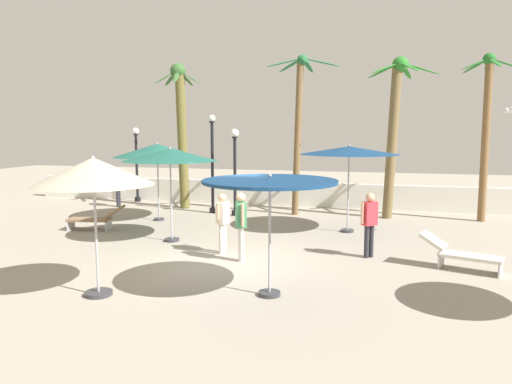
% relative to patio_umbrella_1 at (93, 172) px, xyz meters
% --- Properties ---
extents(ground_plane, '(56.00, 56.00, 0.00)m').
position_rel_patio_umbrella_1_xyz_m(ground_plane, '(1.69, 2.72, -2.49)').
color(ground_plane, '#9E9384').
extents(boundary_wall, '(25.20, 0.30, 1.04)m').
position_rel_patio_umbrella_1_xyz_m(boundary_wall, '(1.69, 12.45, -1.97)').
color(boundary_wall, silver).
rests_on(boundary_wall, ground_plane).
extents(patio_umbrella_1, '(2.36, 2.36, 2.82)m').
position_rel_patio_umbrella_1_xyz_m(patio_umbrella_1, '(0.00, 0.00, 0.00)').
color(patio_umbrella_1, '#333338').
rests_on(patio_umbrella_1, ground_plane).
extents(patio_umbrella_2, '(2.81, 2.81, 2.82)m').
position_rel_patio_umbrella_1_xyz_m(patio_umbrella_2, '(-0.58, 4.80, 0.08)').
color(patio_umbrella_2, '#333338').
rests_on(patio_umbrella_2, ground_plane).
extents(patio_umbrella_3, '(2.67, 2.67, 2.47)m').
position_rel_patio_umbrella_1_xyz_m(patio_umbrella_3, '(3.35, 0.86, -0.27)').
color(patio_umbrella_3, '#333338').
rests_on(patio_umbrella_3, ground_plane).
extents(patio_umbrella_4, '(3.18, 3.18, 2.87)m').
position_rel_patio_umbrella_1_xyz_m(patio_umbrella_4, '(-2.47, 7.80, 0.08)').
color(patio_umbrella_4, '#333338').
rests_on(patio_umbrella_4, ground_plane).
extents(patio_umbrella_5, '(3.17, 3.17, 2.86)m').
position_rel_patio_umbrella_1_xyz_m(patio_umbrella_5, '(4.42, 7.49, 0.16)').
color(patio_umbrella_5, '#333338').
rests_on(patio_umbrella_5, ground_plane).
extents(palm_tree_0, '(2.62, 2.63, 5.98)m').
position_rel_patio_umbrella_1_xyz_m(palm_tree_0, '(5.84, 10.43, 1.11)').
color(palm_tree_0, brown).
rests_on(palm_tree_0, ground_plane).
extents(palm_tree_1, '(2.78, 2.88, 6.16)m').
position_rel_patio_umbrella_1_xyz_m(palm_tree_1, '(2.29, 10.31, 1.32)').
color(palm_tree_1, brown).
rests_on(palm_tree_1, ground_plane).
extents(palm_tree_2, '(1.86, 1.93, 6.07)m').
position_rel_patio_umbrella_1_xyz_m(palm_tree_2, '(-2.76, 10.67, 1.11)').
color(palm_tree_2, brown).
rests_on(palm_tree_2, ground_plane).
extents(palm_tree_3, '(2.08, 2.14, 6.01)m').
position_rel_patio_umbrella_1_xyz_m(palm_tree_3, '(9.00, 10.64, 1.13)').
color(palm_tree_3, brown).
rests_on(palm_tree_3, ground_plane).
extents(lamp_post_0, '(0.31, 0.31, 3.42)m').
position_rel_patio_umbrella_1_xyz_m(lamp_post_0, '(-5.57, 11.93, -0.59)').
color(lamp_post_0, black).
rests_on(lamp_post_0, ground_plane).
extents(lamp_post_1, '(0.33, 0.33, 3.37)m').
position_rel_patio_umbrella_1_xyz_m(lamp_post_1, '(-0.04, 9.49, -0.54)').
color(lamp_post_1, black).
rests_on(lamp_post_1, ground_plane).
extents(lamp_post_2, '(0.28, 0.28, 3.91)m').
position_rel_patio_umbrella_1_xyz_m(lamp_post_2, '(-1.10, 9.86, -0.45)').
color(lamp_post_2, black).
rests_on(lamp_post_2, ground_plane).
extents(lounge_chair_0, '(1.94, 1.12, 0.83)m').
position_rel_patio_umbrella_1_xyz_m(lounge_chair_0, '(7.33, 3.79, -2.09)').
color(lounge_chair_0, '#B7B7BC').
rests_on(lounge_chair_0, ground_plane).
extents(lounge_chair_1, '(1.94, 0.88, 0.83)m').
position_rel_patio_umbrella_1_xyz_m(lounge_chair_1, '(-3.70, 5.67, -2.09)').
color(lounge_chair_1, '#B7B7BC').
rests_on(lounge_chair_1, ground_plane).
extents(guest_0, '(0.44, 0.42, 1.71)m').
position_rel_patio_umbrella_1_xyz_m(guest_0, '(5.19, 4.39, -1.46)').
color(guest_0, '#26262D').
rests_on(guest_0, ground_plane).
extents(guest_1, '(0.37, 0.51, 1.76)m').
position_rel_patio_umbrella_1_xyz_m(guest_1, '(2.06, 3.19, -1.42)').
color(guest_1, silver).
rests_on(guest_1, ground_plane).
extents(guest_2, '(0.30, 0.55, 1.63)m').
position_rel_patio_umbrella_1_xyz_m(guest_2, '(1.36, 3.82, -1.51)').
color(guest_2, silver).
rests_on(guest_2, ground_plane).
extents(guest_3, '(0.28, 0.56, 1.73)m').
position_rel_patio_umbrella_1_xyz_m(guest_3, '(-5.60, 10.29, -1.44)').
color(guest_3, '#26262D').
rests_on(guest_3, ground_plane).
extents(seagull_0, '(0.39, 1.19, 0.17)m').
position_rel_patio_umbrella_1_xyz_m(seagull_0, '(9.10, 7.50, 1.40)').
color(seagull_0, white).
extents(seagull_1, '(0.42, 1.08, 0.17)m').
position_rel_patio_umbrella_1_xyz_m(seagull_1, '(6.07, 13.12, 3.27)').
color(seagull_1, white).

